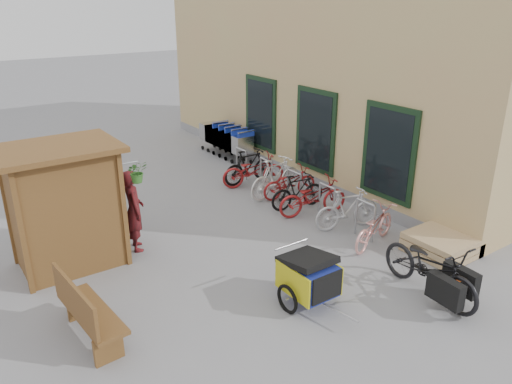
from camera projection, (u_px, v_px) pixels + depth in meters
ground at (279, 269)px, 9.64m from camera, size 80.00×80.00×0.00m
building at (360, 46)px, 15.26m from camera, size 6.07×13.00×7.00m
kiosk at (59, 191)px, 9.21m from camera, size 2.49×1.65×2.40m
bike_rack at (294, 184)px, 12.51m from camera, size 0.05×5.35×0.86m
pallet_stack at (439, 245)px, 10.09m from camera, size 1.00×1.20×0.40m
bench at (86, 310)px, 7.45m from camera, size 0.61×1.67×1.03m
shopping_carts at (225, 137)px, 16.19m from camera, size 0.62×2.48×1.12m
child_trailer at (309, 275)px, 8.38m from camera, size 0.96×1.63×0.96m
cargo_bike at (431, 268)px, 8.60m from camera, size 0.88×2.10×1.07m
person_kiosk at (134, 210)px, 10.11m from camera, size 0.53×0.70×1.72m
bike_0 at (374, 226)px, 10.43m from camera, size 1.69×0.99×0.84m
bike_1 at (347, 209)px, 11.16m from camera, size 1.64×0.85×0.95m
bike_2 at (313, 197)px, 11.87m from camera, size 1.83×1.02×0.91m
bike_3 at (298, 191)px, 12.25m from camera, size 1.52×0.62×0.89m
bike_4 at (289, 183)px, 12.94m from camera, size 1.60×0.73×0.81m
bike_5 at (275, 177)px, 12.95m from camera, size 1.81×0.75×1.06m
bike_6 at (253, 170)px, 13.68m from camera, size 1.85×1.12×0.92m
bike_7 at (249, 166)px, 13.95m from camera, size 1.61×0.47×0.97m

